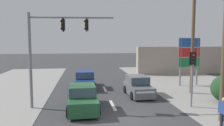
{
  "coord_description": "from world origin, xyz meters",
  "views": [
    {
      "loc": [
        -2.0,
        -11.02,
        4.19
      ],
      "look_at": [
        0.09,
        4.0,
        2.73
      ],
      "focal_mm": 35.0,
      "sensor_mm": 36.0,
      "label": 1
    }
  ],
  "objects": [
    {
      "name": "ground_plane",
      "position": [
        0.0,
        0.0,
        0.0
      ],
      "size": [
        140.0,
        140.0,
        0.0
      ],
      "primitive_type": "plane",
      "color": "#3A3A3D"
    },
    {
      "name": "utility_pole_midground_right",
      "position": [
        6.83,
        5.47,
        5.3
      ],
      "size": [
        1.8,
        0.26,
        10.12
      ],
      "color": "brown",
      "rests_on": "ground"
    },
    {
      "name": "sedan_oncoming_near",
      "position": [
        -1.74,
        8.81,
        0.7
      ],
      "size": [
        1.95,
        4.27,
        1.56
      ],
      "color": "navy",
      "rests_on": "ground"
    },
    {
      "name": "lane_dash_far",
      "position": [
        0.0,
        8.0,
        0.0
      ],
      "size": [
        0.2,
        2.4,
        0.01
      ],
      "primitive_type": "cube",
      "color": "silver",
      "rests_on": "ground"
    },
    {
      "name": "shopping_plaza_sign",
      "position": [
        8.15,
        8.54,
        2.98
      ],
      "size": [
        2.1,
        0.16,
        4.6
      ],
      "color": "slate",
      "rests_on": "ground"
    },
    {
      "name": "hatchback_crossing_left",
      "position": [
        2.35,
        5.41,
        0.7
      ],
      "size": [
        1.86,
        3.68,
        1.53
      ],
      "color": "slate",
      "rests_on": "ground"
    },
    {
      "name": "sedan_oncoming_mid",
      "position": [
        -1.99,
        2.34,
        0.7
      ],
      "size": [
        1.96,
        4.27,
        1.56
      ],
      "color": "#235633",
      "rests_on": "ground"
    },
    {
      "name": "utility_pole_foreground_right",
      "position": [
        5.14,
        -0.72,
        5.0
      ],
      "size": [
        3.78,
        0.58,
        9.28
      ],
      "color": "brown",
      "rests_on": "ground"
    },
    {
      "name": "pedestrian_at_kerb",
      "position": [
        4.54,
        -1.92,
        0.93
      ],
      "size": [
        0.37,
        0.5,
        1.63
      ],
      "color": "#232838",
      "rests_on": "ground"
    },
    {
      "name": "lane_dash_mid",
      "position": [
        0.0,
        3.0,
        0.0
      ],
      "size": [
        0.2,
        2.4,
        0.01
      ],
      "primitive_type": "cube",
      "color": "silver",
      "rests_on": "ground"
    },
    {
      "name": "traffic_signal_mast",
      "position": [
        -3.9,
        2.99,
        4.15
      ],
      "size": [
        5.28,
        0.59,
        6.0
      ],
      "color": "slate",
      "rests_on": "ground"
    },
    {
      "name": "pedestal_signal_right_kerb",
      "position": [
        4.95,
        1.87,
        2.42
      ],
      "size": [
        0.44,
        0.29,
        3.56
      ],
      "color": "slate",
      "rests_on": "ground"
    },
    {
      "name": "shopfront_wall_far",
      "position": [
        11.0,
        16.0,
        1.8
      ],
      "size": [
        12.0,
        1.0,
        3.6
      ],
      "primitive_type": "cube",
      "color": "#A39384",
      "rests_on": "ground"
    }
  ]
}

